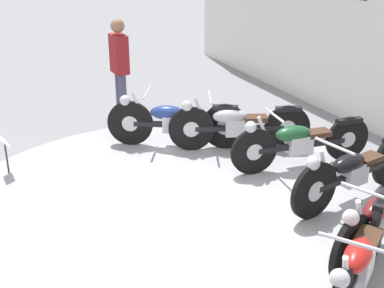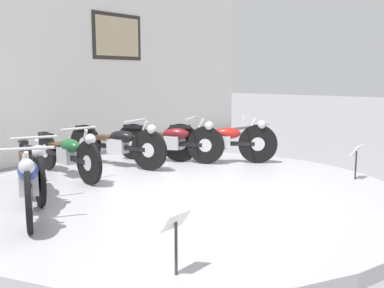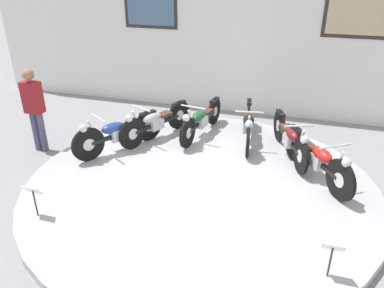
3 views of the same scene
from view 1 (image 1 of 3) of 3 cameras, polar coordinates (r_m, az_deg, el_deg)
name	(u,v)px [view 1 (image 1 of 3)]	position (r m, az deg, el deg)	size (l,w,h in m)	color
ground_plane	(192,228)	(6.04, -0.03, -8.96)	(60.00, 60.00, 0.00)	gray
display_platform	(192,222)	(6.00, -0.03, -8.35)	(5.91, 5.91, 0.15)	#ADADB2
motorcycle_blue	(174,120)	(7.55, -1.91, 2.53)	(1.11, 1.73, 0.80)	black
motorcycle_silver	(237,124)	(7.47, 4.78, 2.17)	(0.86, 1.84, 0.79)	black
motorcycle_green	(299,141)	(7.04, 11.35, 0.35)	(0.54, 1.95, 0.79)	black
motorcycle_black	(353,170)	(6.35, 16.83, -2.69)	(0.54, 2.00, 0.81)	black
motorcycle_maroon	(381,214)	(5.55, 19.54, -7.10)	(0.79, 1.89, 0.80)	black
motorcycle_red	(359,261)	(4.81, 17.42, -11.79)	(1.15, 1.72, 0.81)	black
info_placard_front_left	(5,147)	(7.16, -19.32, -0.26)	(0.26, 0.11, 0.51)	#333338
visitor_standing	(120,64)	(8.85, -7.73, 8.41)	(0.36, 0.22, 1.71)	#4C4C6B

